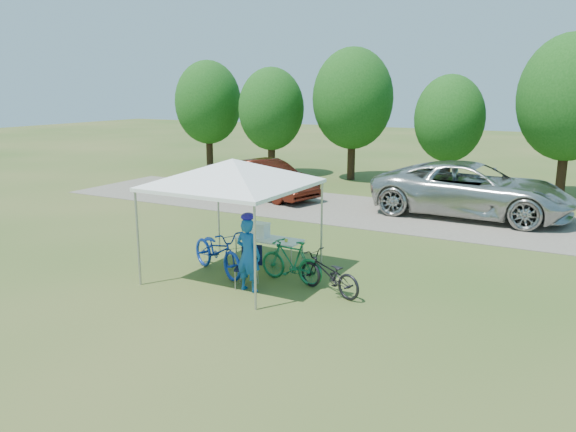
% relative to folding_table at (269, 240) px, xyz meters
% --- Properties ---
extents(ground, '(100.00, 100.00, 0.00)m').
position_rel_folding_table_xyz_m(ground, '(-0.28, -1.09, -0.63)').
color(ground, '#2D5119').
rests_on(ground, ground).
extents(gravel_strip, '(24.00, 5.00, 0.02)m').
position_rel_folding_table_xyz_m(gravel_strip, '(-0.28, 6.91, -0.62)').
color(gravel_strip, gray).
rests_on(gravel_strip, ground).
extents(canopy, '(4.53, 4.53, 3.00)m').
position_rel_folding_table_xyz_m(canopy, '(-0.28, -1.09, 2.02)').
color(canopy, '#A5A5AA').
rests_on(canopy, ground).
extents(treeline, '(24.89, 4.28, 6.30)m').
position_rel_folding_table_xyz_m(treeline, '(-0.57, 12.95, 2.90)').
color(treeline, '#382314').
rests_on(treeline, ground).
extents(folding_table, '(1.64, 0.68, 0.67)m').
position_rel_folding_table_xyz_m(folding_table, '(0.00, 0.00, 0.00)').
color(folding_table, white).
rests_on(folding_table, ground).
extents(folding_chair, '(0.58, 0.61, 0.90)m').
position_rel_folding_table_xyz_m(folding_chair, '(0.36, -1.47, -0.10)').
color(folding_chair, black).
rests_on(folding_chair, ground).
extents(cooler, '(0.49, 0.34, 0.36)m').
position_rel_folding_table_xyz_m(cooler, '(-0.29, 0.00, 0.22)').
color(cooler, white).
rests_on(cooler, folding_table).
extents(ice_cream_cup, '(0.08, 0.08, 0.06)m').
position_rel_folding_table_xyz_m(ice_cream_cup, '(0.51, -0.05, 0.07)').
color(ice_cream_cup, yellow).
rests_on(ice_cream_cup, folding_table).
extents(cyclist, '(0.60, 0.41, 1.60)m').
position_rel_folding_table_xyz_m(cyclist, '(0.53, -1.76, 0.17)').
color(cyclist, '#1350A0').
rests_on(cyclist, ground).
extents(bike_blue, '(2.17, 1.51, 1.08)m').
position_rel_folding_table_xyz_m(bike_blue, '(-0.74, -1.12, -0.09)').
color(bike_blue, '#1436AF').
rests_on(bike_blue, ground).
extents(bike_green, '(1.66, 0.62, 0.97)m').
position_rel_folding_table_xyz_m(bike_green, '(1.07, -0.83, -0.14)').
color(bike_green, '#17693D').
rests_on(bike_green, ground).
extents(bike_dark, '(1.76, 1.08, 0.87)m').
position_rel_folding_table_xyz_m(bike_dark, '(2.10, -1.08, -0.19)').
color(bike_dark, black).
rests_on(bike_dark, ground).
extents(minivan, '(6.54, 3.06, 1.81)m').
position_rel_folding_table_xyz_m(minivan, '(3.27, 7.89, 0.29)').
color(minivan, beige).
rests_on(minivan, gravel_strip).
extents(sedan, '(4.76, 2.72, 1.48)m').
position_rel_folding_table_xyz_m(sedan, '(-4.43, 7.35, 0.13)').
color(sedan, '#43140B').
rests_on(sedan, gravel_strip).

